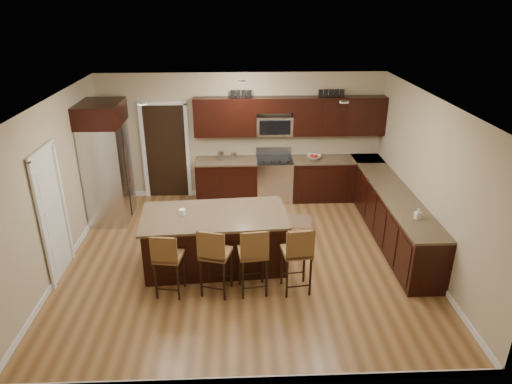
{
  "coord_description": "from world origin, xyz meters",
  "views": [
    {
      "loc": [
        -0.1,
        -6.72,
        4.17
      ],
      "look_at": [
        0.2,
        0.4,
        1.06
      ],
      "focal_mm": 32.0,
      "sensor_mm": 36.0,
      "label": 1
    }
  ],
  "objects_px": {
    "stool_mid": "(214,254)",
    "refrigerator": "(107,162)",
    "range": "(274,179)",
    "stool_left": "(167,258)",
    "stool_right": "(253,254)",
    "island": "(215,241)",
    "stool_extra": "(298,253)"
  },
  "relations": [
    {
      "from": "stool_mid",
      "to": "stool_extra",
      "type": "distance_m",
      "value": 1.22
    },
    {
      "from": "island",
      "to": "refrigerator",
      "type": "bearing_deg",
      "value": 135.77
    },
    {
      "from": "range",
      "to": "island",
      "type": "height_order",
      "value": "range"
    },
    {
      "from": "stool_mid",
      "to": "island",
      "type": "bearing_deg",
      "value": 108.37
    },
    {
      "from": "stool_mid",
      "to": "refrigerator",
      "type": "distance_m",
      "value": 3.44
    },
    {
      "from": "stool_right",
      "to": "island",
      "type": "bearing_deg",
      "value": 118.3
    },
    {
      "from": "island",
      "to": "stool_extra",
      "type": "xyz_separation_m",
      "value": [
        1.25,
        -0.85,
        0.26
      ]
    },
    {
      "from": "refrigerator",
      "to": "island",
      "type": "bearing_deg",
      "value": -40.2
    },
    {
      "from": "range",
      "to": "refrigerator",
      "type": "height_order",
      "value": "refrigerator"
    },
    {
      "from": "range",
      "to": "stool_left",
      "type": "distance_m",
      "value": 3.9
    },
    {
      "from": "island",
      "to": "stool_mid",
      "type": "height_order",
      "value": "stool_mid"
    },
    {
      "from": "stool_left",
      "to": "stool_mid",
      "type": "bearing_deg",
      "value": 8.34
    },
    {
      "from": "stool_extra",
      "to": "stool_mid",
      "type": "bearing_deg",
      "value": 172.75
    },
    {
      "from": "range",
      "to": "stool_mid",
      "type": "bearing_deg",
      "value": -108.46
    },
    {
      "from": "range",
      "to": "island",
      "type": "distance_m",
      "value": 2.85
    },
    {
      "from": "stool_mid",
      "to": "refrigerator",
      "type": "bearing_deg",
      "value": 145.54
    },
    {
      "from": "stool_left",
      "to": "stool_mid",
      "type": "height_order",
      "value": "stool_mid"
    },
    {
      "from": "refrigerator",
      "to": "stool_left",
      "type": "bearing_deg",
      "value": -60.86
    },
    {
      "from": "range",
      "to": "stool_mid",
      "type": "distance_m",
      "value": 3.63
    },
    {
      "from": "island",
      "to": "refrigerator",
      "type": "distance_m",
      "value": 2.88
    },
    {
      "from": "stool_left",
      "to": "stool_extra",
      "type": "xyz_separation_m",
      "value": [
        1.9,
        -0.0,
        0.04
      ]
    },
    {
      "from": "stool_left",
      "to": "stool_extra",
      "type": "height_order",
      "value": "stool_extra"
    },
    {
      "from": "island",
      "to": "refrigerator",
      "type": "xyz_separation_m",
      "value": [
        -2.12,
        1.79,
        0.77
      ]
    },
    {
      "from": "stool_left",
      "to": "stool_extra",
      "type": "distance_m",
      "value": 1.91
    },
    {
      "from": "stool_left",
      "to": "stool_right",
      "type": "height_order",
      "value": "stool_right"
    },
    {
      "from": "stool_right",
      "to": "range",
      "type": "bearing_deg",
      "value": 73.32
    },
    {
      "from": "island",
      "to": "stool_extra",
      "type": "relative_size",
      "value": 2.16
    },
    {
      "from": "stool_left",
      "to": "stool_extra",
      "type": "relative_size",
      "value": 0.95
    },
    {
      "from": "range",
      "to": "island",
      "type": "xyz_separation_m",
      "value": [
        -1.18,
        -2.6,
        -0.04
      ]
    },
    {
      "from": "stool_left",
      "to": "stool_right",
      "type": "bearing_deg",
      "value": 8.33
    },
    {
      "from": "refrigerator",
      "to": "stool_extra",
      "type": "xyz_separation_m",
      "value": [
        3.37,
        -2.64,
        -0.51
      ]
    },
    {
      "from": "stool_right",
      "to": "stool_extra",
      "type": "bearing_deg",
      "value": -7.17
    }
  ]
}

